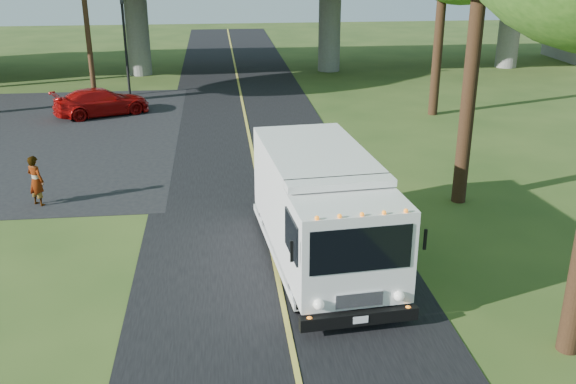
{
  "coord_description": "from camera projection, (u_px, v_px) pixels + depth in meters",
  "views": [
    {
      "loc": [
        -1.3,
        -9.2,
        7.58
      ],
      "look_at": [
        0.44,
        6.26,
        1.6
      ],
      "focal_mm": 40.0,
      "sensor_mm": 36.0,
      "label": 1
    }
  ],
  "objects": [
    {
      "name": "step_van",
      "position": [
        321.0,
        207.0,
        15.84
      ],
      "size": [
        3.05,
        6.93,
        2.83
      ],
      "rotation": [
        0.0,
        0.0,
        0.09
      ],
      "color": "white",
      "rests_on": "ground"
    },
    {
      "name": "pedestrian",
      "position": [
        36.0,
        181.0,
        19.77
      ],
      "size": [
        0.7,
        0.65,
        1.61
      ],
      "primitive_type": "imported",
      "rotation": [
        0.0,
        0.0,
        2.54
      ],
      "color": "gray",
      "rests_on": "ground"
    },
    {
      "name": "traffic_signal",
      "position": [
        125.0,
        35.0,
        33.73
      ],
      "size": [
        0.18,
        0.22,
        5.2
      ],
      "color": "black",
      "rests_on": "ground"
    },
    {
      "name": "lane_line",
      "position": [
        261.0,
        197.0,
        20.65
      ],
      "size": [
        0.12,
        90.0,
        0.01
      ],
      "primitive_type": "cube",
      "color": "gold",
      "rests_on": "road"
    },
    {
      "name": "road",
      "position": [
        261.0,
        197.0,
        20.66
      ],
      "size": [
        7.0,
        90.0,
        0.02
      ],
      "primitive_type": "cube",
      "color": "black",
      "rests_on": "ground"
    },
    {
      "name": "red_sedan",
      "position": [
        102.0,
        102.0,
        30.5
      ],
      "size": [
        4.79,
        3.46,
        1.29
      ],
      "primitive_type": "imported",
      "rotation": [
        0.0,
        0.0,
        1.99
      ],
      "color": "#9C0A09",
      "rests_on": "ground"
    },
    {
      "name": "utility_pole",
      "position": [
        85.0,
        11.0,
        31.22
      ],
      "size": [
        1.6,
        0.26,
        9.0
      ],
      "color": "#472D19",
      "rests_on": "ground"
    }
  ]
}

